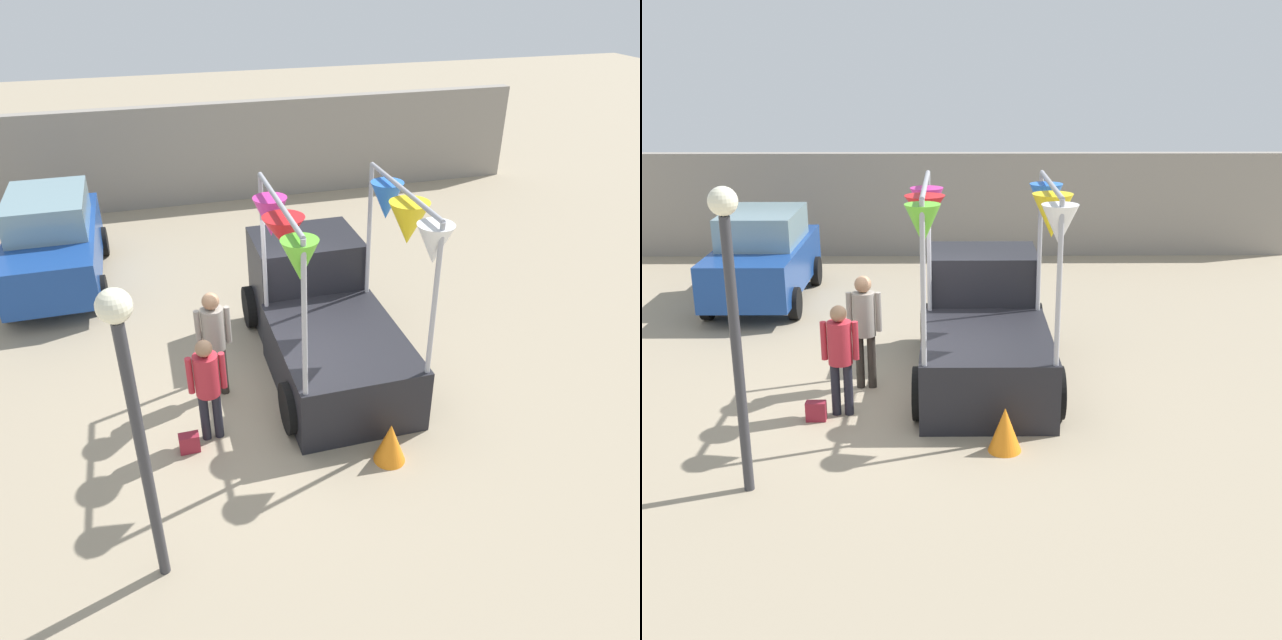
% 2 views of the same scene
% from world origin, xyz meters
% --- Properties ---
extents(ground_plane, '(60.00, 60.00, 0.00)m').
position_xyz_m(ground_plane, '(0.00, 0.00, 0.00)').
color(ground_plane, gray).
extents(vendor_truck, '(2.47, 4.07, 3.24)m').
position_xyz_m(vendor_truck, '(0.95, 0.88, 0.91)').
color(vendor_truck, black).
rests_on(vendor_truck, ground).
extents(parked_car, '(1.88, 4.00, 1.88)m').
position_xyz_m(parked_car, '(-3.49, 5.01, 0.94)').
color(parked_car, navy).
rests_on(parked_car, ground).
extents(person_customer, '(0.53, 0.34, 1.63)m').
position_xyz_m(person_customer, '(-1.13, -0.68, 0.98)').
color(person_customer, black).
rests_on(person_customer, ground).
extents(person_vendor, '(0.53, 0.34, 1.78)m').
position_xyz_m(person_vendor, '(-0.89, 0.32, 1.09)').
color(person_vendor, '#2D2823').
rests_on(person_vendor, ground).
extents(handbag, '(0.28, 0.16, 0.28)m').
position_xyz_m(handbag, '(-1.48, -0.88, 0.14)').
color(handbag, maroon).
rests_on(handbag, ground).
extents(street_lamp, '(0.32, 0.32, 3.59)m').
position_xyz_m(street_lamp, '(-1.97, -2.77, 2.37)').
color(street_lamp, '#333338').
rests_on(street_lamp, ground).
extents(brick_boundary_wall, '(18.00, 0.36, 2.60)m').
position_xyz_m(brick_boundary_wall, '(0.00, 9.12, 1.30)').
color(brick_boundary_wall, gray).
rests_on(brick_boundary_wall, ground).
extents(folded_kite_bundle_tangerine, '(0.46, 0.46, 0.60)m').
position_xyz_m(folded_kite_bundle_tangerine, '(1.12, -1.82, 0.30)').
color(folded_kite_bundle_tangerine, orange).
rests_on(folded_kite_bundle_tangerine, ground).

